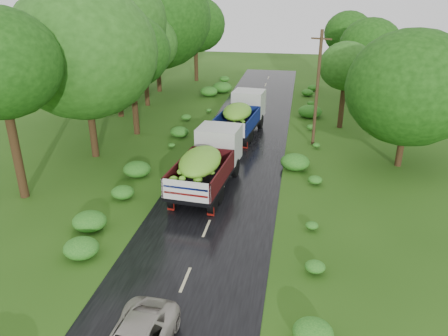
# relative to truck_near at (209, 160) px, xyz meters

# --- Properties ---
(ground) EXTENTS (120.00, 120.00, 0.00)m
(ground) POSITION_rel_truck_near_xyz_m (0.82, -8.55, -1.69)
(ground) COLOR #1D420E
(ground) RESTS_ON ground
(road) EXTENTS (6.50, 80.00, 0.02)m
(road) POSITION_rel_truck_near_xyz_m (0.82, -3.55, -1.68)
(road) COLOR black
(road) RESTS_ON ground
(road_lines) EXTENTS (0.12, 69.60, 0.00)m
(road_lines) POSITION_rel_truck_near_xyz_m (0.82, -2.55, -1.67)
(road_lines) COLOR #BFB78C
(road_lines) RESTS_ON road
(truck_near) EXTENTS (3.12, 7.30, 2.99)m
(truck_near) POSITION_rel_truck_near_xyz_m (0.00, 0.00, 0.00)
(truck_near) COLOR black
(truck_near) RESTS_ON ground
(truck_far) EXTENTS (3.21, 7.20, 2.93)m
(truck_far) POSITION_rel_truck_near_xyz_m (0.54, 9.84, -0.03)
(truck_far) COLOR black
(truck_far) RESTS_ON ground
(utility_pole) EXTENTS (1.38, 0.54, 8.08)m
(utility_pole) POSITION_rel_truck_near_xyz_m (5.98, 8.40, 2.47)
(utility_pole) COLOR #382616
(utility_pole) RESTS_ON ground
(trees_left) EXTENTS (7.10, 34.88, 9.94)m
(trees_left) POSITION_rel_truck_near_xyz_m (-9.34, 13.65, 5.30)
(trees_left) COLOR black
(trees_left) RESTS_ON ground
(trees_right) EXTENTS (6.62, 25.43, 7.37)m
(trees_right) POSITION_rel_truck_near_xyz_m (10.30, 14.52, 3.61)
(trees_right) COLOR black
(trees_right) RESTS_ON ground
(shrubs) EXTENTS (11.90, 44.00, 0.70)m
(shrubs) POSITION_rel_truck_near_xyz_m (0.82, 5.45, -1.34)
(shrubs) COLOR #165D18
(shrubs) RESTS_ON ground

